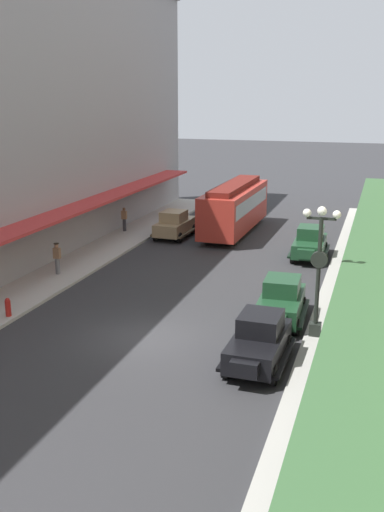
% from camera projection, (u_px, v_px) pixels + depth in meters
% --- Properties ---
extents(ground_plane, '(200.00, 200.00, 0.00)m').
position_uv_depth(ground_plane, '(146.00, 338.00, 23.74)').
color(ground_plane, '#2D2D30').
extents(sidewalk_right, '(3.00, 60.00, 0.15)m').
position_uv_depth(sidewalk_right, '(339.00, 361.00, 21.51)').
color(sidewalk_right, '#A8A59E').
rests_on(sidewalk_right, ground).
extents(parked_car_0, '(2.19, 4.28, 1.84)m').
position_uv_depth(parked_car_0, '(259.00, 340.00, 21.20)').
color(parked_car_0, black).
rests_on(parked_car_0, ground).
extents(parked_car_1, '(2.22, 4.29, 1.84)m').
position_uv_depth(parked_car_1, '(310.00, 242.00, 34.92)').
color(parked_car_1, '#193D23').
rests_on(parked_car_1, ground).
extents(parked_car_2, '(2.28, 4.31, 1.84)m').
position_uv_depth(parked_car_2, '(281.00, 300.00, 25.27)').
color(parked_car_2, '#193D23').
rests_on(parked_car_2, ground).
extents(parked_car_3, '(2.25, 4.30, 1.84)m').
position_uv_depth(parked_car_3, '(175.00, 224.00, 39.89)').
color(parked_car_3, '#997F5B').
rests_on(parked_car_3, ground).
extents(streetcar, '(2.67, 9.64, 3.46)m').
position_uv_depth(streetcar, '(235.00, 206.00, 40.92)').
color(streetcar, '#A52D23').
rests_on(streetcar, ground).
extents(lamp_post_with_clock, '(1.42, 0.44, 5.16)m').
position_uv_depth(lamp_post_with_clock, '(319.00, 266.00, 22.88)').
color(lamp_post_with_clock, black).
rests_on(lamp_post_with_clock, sidewalk_right).
extents(fire_hydrant, '(0.24, 0.24, 0.82)m').
position_uv_depth(fire_hydrant, '(8.00, 307.00, 25.51)').
color(fire_hydrant, '#B21E19').
rests_on(fire_hydrant, sidewalk_left).
extents(pedestrian_0, '(0.36, 0.24, 1.64)m').
position_uv_depth(pedestrian_0, '(124.00, 219.00, 41.08)').
color(pedestrian_0, '#2D2D33').
rests_on(pedestrian_0, sidewalk_left).
extents(pedestrian_1, '(0.36, 0.28, 1.67)m').
position_uv_depth(pedestrian_1, '(57.00, 258.00, 31.34)').
color(pedestrian_1, slate).
rests_on(pedestrian_1, sidewalk_left).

